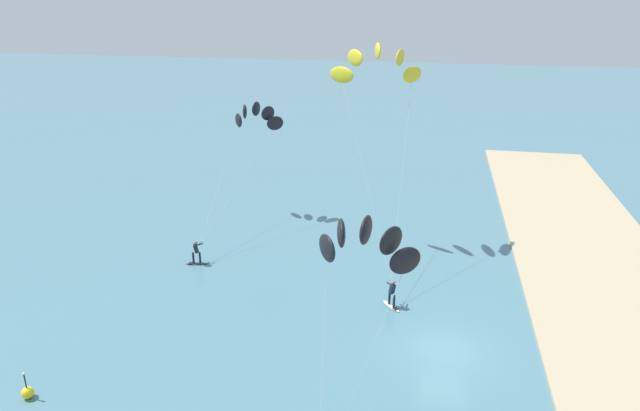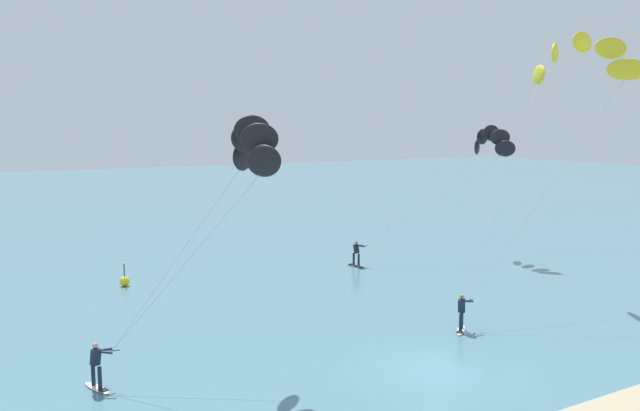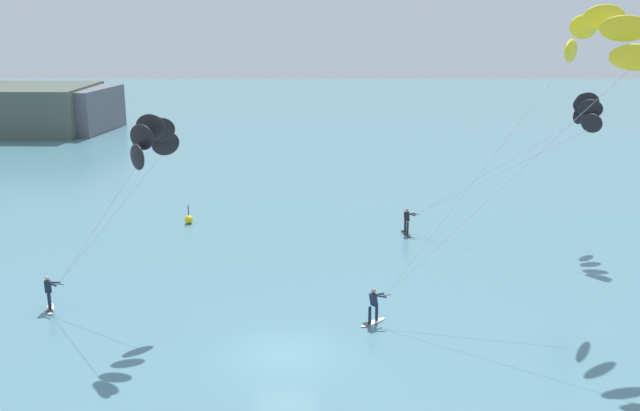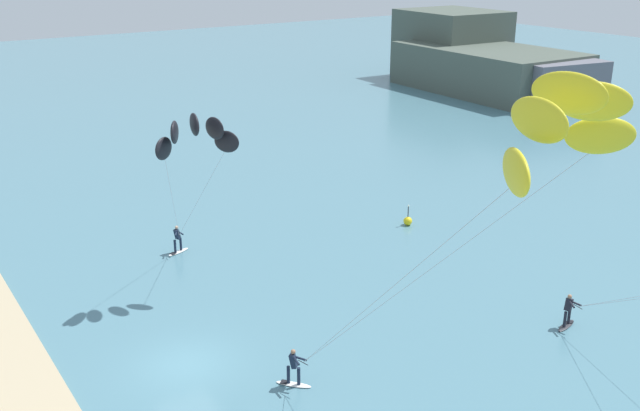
% 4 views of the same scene
% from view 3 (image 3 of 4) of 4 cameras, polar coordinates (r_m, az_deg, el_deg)
% --- Properties ---
extents(ground_plane, '(240.00, 240.00, 0.00)m').
position_cam_3_polar(ground_plane, '(30.17, -2.64, -11.82)').
color(ground_plane, slate).
extents(kitesurfer_nearshore, '(12.19, 6.34, 14.02)m').
position_cam_3_polar(kitesurfer_nearshore, '(34.24, 21.36, 11.81)').
color(kitesurfer_nearshore, white).
rests_on(kitesurfer_nearshore, ground).
extents(kitesurfer_mid_water, '(6.90, 4.23, 9.48)m').
position_cam_3_polar(kitesurfer_mid_water, '(31.93, -13.57, 4.54)').
color(kitesurfer_mid_water, white).
rests_on(kitesurfer_mid_water, ground).
extents(kitesurfer_far_out, '(11.37, 4.36, 9.13)m').
position_cam_3_polar(kitesurfer_far_out, '(44.85, 20.07, 6.67)').
color(kitesurfer_far_out, '#333338').
rests_on(kitesurfer_far_out, ground).
extents(marker_buoy, '(0.56, 0.56, 1.38)m').
position_cam_3_polar(marker_buoy, '(48.18, -10.24, -1.07)').
color(marker_buoy, yellow).
rests_on(marker_buoy, ground).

